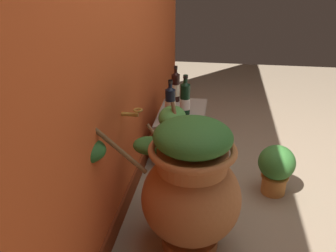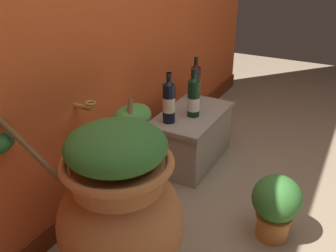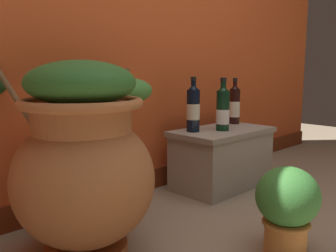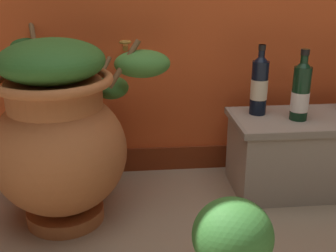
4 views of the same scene
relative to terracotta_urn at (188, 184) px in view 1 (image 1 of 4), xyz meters
The scene contains 7 objects.
ground_plane 0.93m from the terracotta_urn, 53.73° to the right, with size 7.00×7.00×0.00m, color gray.
terracotta_urn is the anchor object (origin of this frame).
stone_ledge 1.10m from the terracotta_urn, ahead, with size 0.65×0.37×0.36m.
wine_bottle_left 1.05m from the terracotta_urn, ahead, with size 0.08×0.08×0.32m.
wine_bottle_middle 1.34m from the terracotta_urn, 10.32° to the left, with size 0.07×0.07×0.31m.
wine_bottle_right 0.91m from the terracotta_urn, 14.22° to the left, with size 0.08×0.08×0.32m.
potted_shrub 0.82m from the terracotta_urn, 43.40° to the right, with size 0.25×0.25×0.36m.
Camera 1 is at (-2.13, 0.54, 1.49)m, focal length 38.98 mm.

